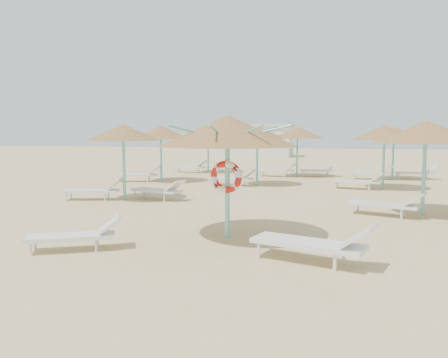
# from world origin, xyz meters

# --- Properties ---
(ground) EXTENTS (120.00, 120.00, 0.00)m
(ground) POSITION_xyz_m (0.00, 0.00, 0.00)
(ground) COLOR tan
(ground) RESTS_ON ground
(main_palapa) EXTENTS (3.08, 3.08, 2.76)m
(main_palapa) POSITION_xyz_m (0.47, 0.23, 2.39)
(main_palapa) COLOR #75CBC2
(main_palapa) RESTS_ON ground
(lounger_main_a) EXTENTS (1.88, 1.35, 0.67)m
(lounger_main_a) POSITION_xyz_m (-2.19, -1.58, 0.32)
(lounger_main_a) COLOR silver
(lounger_main_a) RESTS_ON ground
(lounger_main_b) EXTENTS (2.30, 1.25, 0.80)m
(lounger_main_b) POSITION_xyz_m (2.50, -1.24, 0.38)
(lounger_main_b) COLOR silver
(lounger_main_b) RESTS_ON ground
(palapa_field) EXTENTS (20.22, 14.46, 2.72)m
(palapa_field) POSITION_xyz_m (1.40, 10.06, 2.31)
(palapa_field) COLOR #75CBC2
(palapa_field) RESTS_ON ground
(service_hut) EXTENTS (8.40, 4.40, 3.25)m
(service_hut) POSITION_xyz_m (-6.00, 35.00, 1.64)
(service_hut) COLOR silver
(service_hut) RESTS_ON ground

